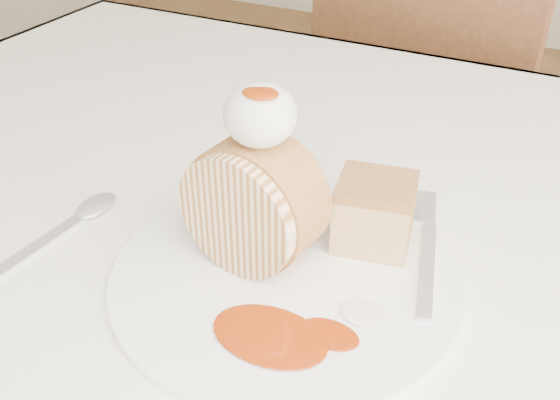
% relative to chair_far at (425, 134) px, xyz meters
% --- Properties ---
extents(table, '(1.40, 0.90, 0.75)m').
position_rel_chair_far_xyz_m(table, '(0.07, -0.66, 0.16)').
color(table, white).
rests_on(table, ground).
extents(chair_far, '(0.47, 0.47, 0.88)m').
position_rel_chair_far_xyz_m(chair_far, '(0.00, 0.00, 0.00)').
color(chair_far, brown).
rests_on(chair_far, ground).
extents(plate, '(0.35, 0.35, 0.01)m').
position_rel_chair_far_xyz_m(plate, '(0.07, -0.79, 0.25)').
color(plate, white).
rests_on(plate, table).
extents(roulade_slice, '(0.12, 0.08, 0.11)m').
position_rel_chair_far_xyz_m(roulade_slice, '(0.03, -0.79, 0.31)').
color(roulade_slice, beige).
rests_on(roulade_slice, plate).
extents(cake_chunk, '(0.08, 0.07, 0.06)m').
position_rel_chair_far_xyz_m(cake_chunk, '(0.12, -0.72, 0.28)').
color(cake_chunk, '#AE7441').
rests_on(cake_chunk, plate).
extents(whipped_cream, '(0.06, 0.06, 0.05)m').
position_rel_chair_far_xyz_m(whipped_cream, '(0.04, -0.78, 0.39)').
color(whipped_cream, silver).
rests_on(whipped_cream, roulade_slice).
extents(caramel_drizzle, '(0.03, 0.02, 0.01)m').
position_rel_chair_far_xyz_m(caramel_drizzle, '(0.04, -0.79, 0.42)').
color(caramel_drizzle, '#902906').
rests_on(caramel_drizzle, whipped_cream).
extents(caramel_pool, '(0.10, 0.08, 0.00)m').
position_rel_chair_far_xyz_m(caramel_pool, '(0.09, -0.87, 0.26)').
color(caramel_pool, '#902906').
rests_on(caramel_pool, plate).
extents(fork, '(0.06, 0.18, 0.00)m').
position_rel_chair_far_xyz_m(fork, '(0.18, -0.74, 0.26)').
color(fork, silver).
rests_on(fork, plate).
extents(spoon, '(0.04, 0.18, 0.00)m').
position_rel_chair_far_xyz_m(spoon, '(-0.16, -0.88, 0.25)').
color(spoon, silver).
rests_on(spoon, table).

